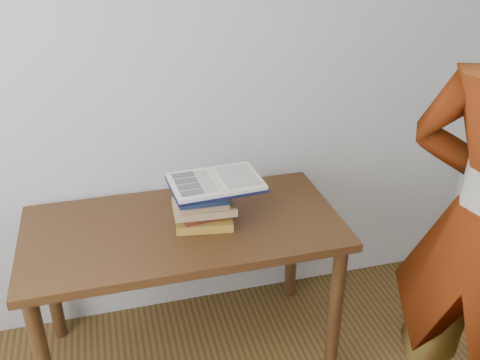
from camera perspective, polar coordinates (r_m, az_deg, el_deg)
name	(u,v)px	position (r m, az deg, el deg)	size (l,w,h in m)	color
room_shell	(172,188)	(0.60, -7.27, -0.82)	(3.54, 3.54, 2.62)	#B2AFA9
desk	(184,244)	(2.31, -5.95, -6.81)	(1.32, 0.66, 0.71)	#432010
book_stack	(203,205)	(2.20, -3.94, -2.66)	(0.26, 0.19, 0.19)	#A68C25
open_book	(216,182)	(2.14, -2.59, -0.25)	(0.38, 0.28, 0.03)	black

